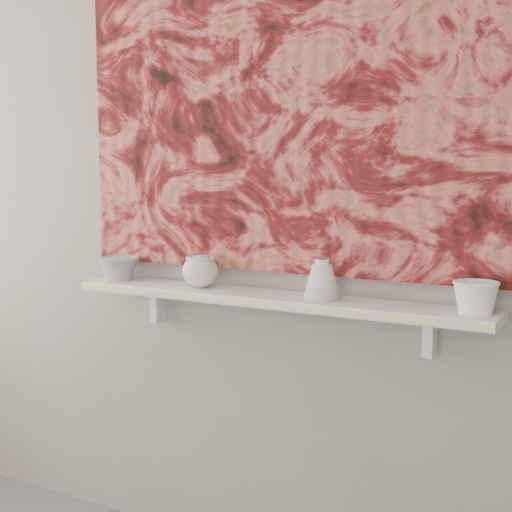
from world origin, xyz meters
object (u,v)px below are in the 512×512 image
Objects in this scene: shelf at (270,299)px; bowl_grey at (119,268)px; bowl_white at (476,297)px; bell_vessel at (322,279)px; painting at (283,98)px; cup_cream at (200,271)px.

shelf is 9.45× the size of bowl_grey.
bowl_white is (1.24, 0.00, 0.00)m from bowl_grey.
bell_vessel is 0.99× the size of bowl_white.
bowl_grey is at bearing 180.00° from shelf.
shelf is 0.93× the size of painting.
bell_vessel is (0.79, 0.00, 0.02)m from bowl_grey.
shelf is at bearing -90.00° from painting.
bowl_grey is (-0.61, 0.00, 0.06)m from shelf.
bell_vessel reaches higher than cup_cream.
bowl_grey is 1.19× the size of bowl_white.
painting is 0.84m from bowl_grey.
bell_vessel reaches higher than bowl_grey.
painting reaches higher than bell_vessel.
painting is 0.58m from bell_vessel.
bell_vessel is at bearing 0.00° from cup_cream.
bell_vessel is at bearing -24.64° from painting.
shelf is 0.63m from bowl_white.
bowl_grey is at bearing 180.00° from bell_vessel.
bowl_grey is (-0.61, -0.08, -0.57)m from painting.
painting is 0.62m from cup_cream.
bowl_white is (0.45, 0.00, -0.02)m from bell_vessel.
shelf is 11.77× the size of cup_cream.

